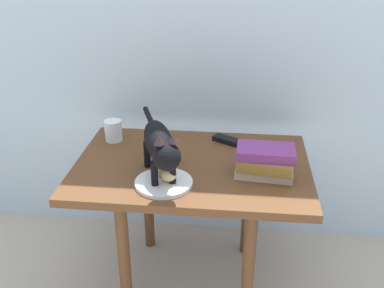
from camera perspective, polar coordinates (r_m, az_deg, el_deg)
The scene contains 8 objects.
ground_plane at distance 2.00m, azimuth 0.00°, elevation -16.66°, with size 6.00×6.00×0.00m, color #B2A899.
side_table at distance 1.71m, azimuth 0.00°, elevation -4.65°, with size 0.86×0.59×0.55m.
plate at distance 1.54m, azimuth -3.56°, elevation -4.88°, with size 0.20×0.20×0.01m, color white.
bread_roll at distance 1.53m, azimuth -3.17°, elevation -3.69°, with size 0.08×0.06×0.05m, color #E0BC7A.
cat at distance 1.52m, azimuth -4.05°, elevation -0.08°, with size 0.20×0.46×0.23m.
book_stack at distance 1.59m, azimuth 9.14°, elevation -2.22°, with size 0.21×0.15×0.10m.
candle_jar at distance 1.87m, azimuth -9.80°, elevation 1.52°, with size 0.07×0.07×0.08m.
tv_remote at distance 1.83m, azimuth 4.86°, elevation 0.37°, with size 0.15×0.04×0.02m, color black.
Camera 1 is at (0.16, -1.47, 1.34)m, focal length 42.61 mm.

